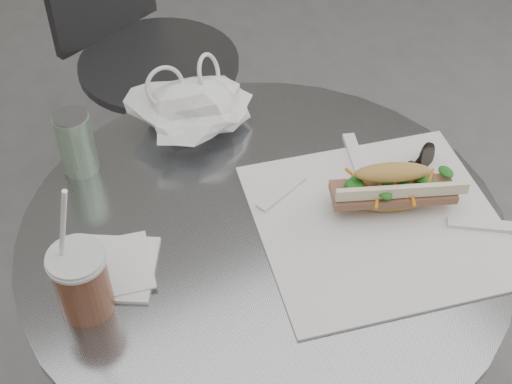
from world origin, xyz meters
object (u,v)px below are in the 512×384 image
sunglasses (416,167)px  banh_mi (392,188)px  drink_can (76,143)px  cafe_table (263,330)px  chair_far (153,99)px  iced_coffee (82,281)px

sunglasses → banh_mi: bearing=-177.4°
drink_can → cafe_table: bearing=-52.1°
banh_mi → sunglasses: 0.09m
sunglasses → drink_can: (-0.49, 0.27, 0.04)m
chair_far → sunglasses: 0.98m
banh_mi → chair_far: bearing=117.5°
iced_coffee → drink_can: 0.29m
banh_mi → drink_can: (-0.40, 0.31, 0.01)m
cafe_table → drink_can: (-0.21, 0.26, 0.33)m
cafe_table → banh_mi: bearing=-14.2°
chair_far → sunglasses: (0.16, -0.88, 0.40)m
chair_far → banh_mi: size_ratio=3.11×
banh_mi → drink_can: size_ratio=2.24×
cafe_table → iced_coffee: bearing=-177.3°
banh_mi → sunglasses: banh_mi is taller
chair_far → sunglasses: same height
iced_coffee → cafe_table: bearing=2.7°
drink_can → chair_far: bearing=61.5°
cafe_table → sunglasses: 0.41m
chair_far → iced_coffee: size_ratio=3.34×
chair_far → banh_mi: 1.02m
cafe_table → sunglasses: bearing=-2.1°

